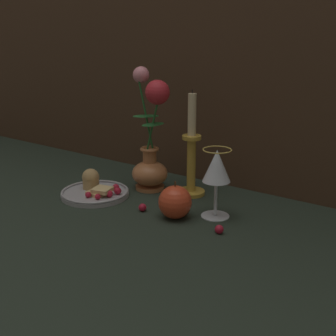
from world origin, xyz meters
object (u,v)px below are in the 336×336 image
(vase, at_px, (151,148))
(apple_beside_vase, at_px, (175,202))
(plate_with_pastries, at_px, (95,190))
(wine_glass, at_px, (217,169))
(candlestick, at_px, (191,158))

(vase, bearing_deg, apple_beside_vase, -36.90)
(apple_beside_vase, bearing_deg, vase, 143.10)
(apple_beside_vase, bearing_deg, plate_with_pastries, 179.95)
(plate_with_pastries, relative_size, apple_beside_vase, 1.98)
(wine_glass, bearing_deg, candlestick, 144.05)
(vase, relative_size, plate_with_pastries, 1.84)
(candlestick, bearing_deg, apple_beside_vase, -70.06)
(plate_with_pastries, xyz_separation_m, wine_glass, (0.33, 0.06, 0.10))
(candlestick, bearing_deg, wine_glass, -35.95)
(vase, distance_m, plate_with_pastries, 0.19)
(plate_with_pastries, bearing_deg, candlestick, 37.63)
(vase, bearing_deg, wine_glass, -14.66)
(candlestick, height_order, apple_beside_vase, candlestick)
(plate_with_pastries, distance_m, wine_glass, 0.35)
(vase, xyz_separation_m, wine_glass, (0.24, -0.06, -0.00))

